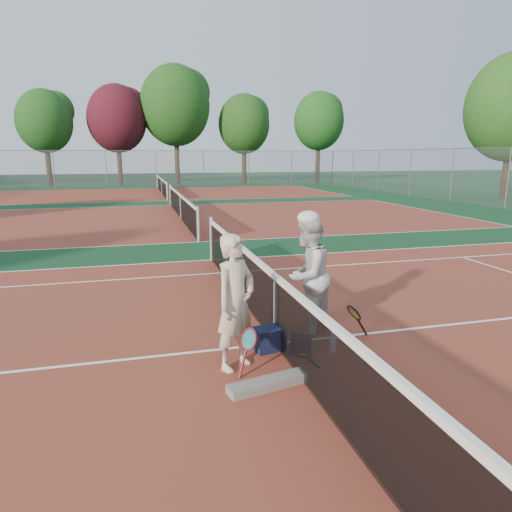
{
  "coord_description": "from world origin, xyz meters",
  "views": [
    {
      "loc": [
        -1.8,
        -5.78,
        2.62
      ],
      "look_at": [
        0.0,
        1.07,
        1.05
      ],
      "focal_mm": 32.0,
      "sensor_mm": 36.0,
      "label": 1
    }
  ],
  "objects_px": {
    "racket_spare": "(303,353)",
    "racket_red": "(249,351)",
    "net_main": "(275,310)",
    "water_bottle": "(333,342)",
    "player_b": "(307,276)",
    "sports_bag_purple": "(301,344)",
    "racket_black_held": "(353,322)",
    "sports_bag_navy": "(269,339)",
    "player_a": "(235,302)"
  },
  "relations": [
    {
      "from": "racket_spare",
      "to": "racket_red",
      "type": "bearing_deg",
      "value": 107.33
    },
    {
      "from": "net_main",
      "to": "water_bottle",
      "type": "relative_size",
      "value": 36.6
    },
    {
      "from": "water_bottle",
      "to": "racket_spare",
      "type": "bearing_deg",
      "value": 173.17
    },
    {
      "from": "player_b",
      "to": "sports_bag_purple",
      "type": "xyz_separation_m",
      "value": [
        -0.31,
        -0.63,
        -0.78
      ]
    },
    {
      "from": "racket_black_held",
      "to": "sports_bag_purple",
      "type": "xyz_separation_m",
      "value": [
        -0.89,
        -0.24,
        -0.14
      ]
    },
    {
      "from": "sports_bag_navy",
      "to": "water_bottle",
      "type": "bearing_deg",
      "value": -19.5
    },
    {
      "from": "net_main",
      "to": "player_b",
      "type": "height_order",
      "value": "player_b"
    },
    {
      "from": "racket_spare",
      "to": "sports_bag_purple",
      "type": "height_order",
      "value": "sports_bag_purple"
    },
    {
      "from": "racket_red",
      "to": "sports_bag_purple",
      "type": "xyz_separation_m",
      "value": [
        0.84,
        0.41,
        -0.17
      ]
    },
    {
      "from": "sports_bag_purple",
      "to": "water_bottle",
      "type": "distance_m",
      "value": 0.43
    },
    {
      "from": "net_main",
      "to": "sports_bag_purple",
      "type": "xyz_separation_m",
      "value": [
        0.26,
        -0.35,
        -0.4
      ]
    },
    {
      "from": "sports_bag_purple",
      "to": "water_bottle",
      "type": "height_order",
      "value": "water_bottle"
    },
    {
      "from": "racket_red",
      "to": "racket_black_held",
      "type": "relative_size",
      "value": 1.11
    },
    {
      "from": "player_b",
      "to": "water_bottle",
      "type": "xyz_separation_m",
      "value": [
        0.11,
        -0.75,
        -0.74
      ]
    },
    {
      "from": "player_b",
      "to": "sports_bag_purple",
      "type": "distance_m",
      "value": 1.05
    },
    {
      "from": "net_main",
      "to": "player_b",
      "type": "xyz_separation_m",
      "value": [
        0.57,
        0.28,
        0.38
      ]
    },
    {
      "from": "racket_spare",
      "to": "racket_black_held",
      "type": "bearing_deg",
      "value": -76.21
    },
    {
      "from": "net_main",
      "to": "sports_bag_navy",
      "type": "relative_size",
      "value": 26.81
    },
    {
      "from": "sports_bag_navy",
      "to": "sports_bag_purple",
      "type": "height_order",
      "value": "sports_bag_navy"
    },
    {
      "from": "racket_black_held",
      "to": "sports_bag_purple",
      "type": "height_order",
      "value": "racket_black_held"
    },
    {
      "from": "racket_red",
      "to": "sports_bag_purple",
      "type": "relative_size",
      "value": 2.05
    },
    {
      "from": "player_b",
      "to": "sports_bag_navy",
      "type": "height_order",
      "value": "player_b"
    },
    {
      "from": "net_main",
      "to": "racket_black_held",
      "type": "relative_size",
      "value": 21.44
    },
    {
      "from": "racket_red",
      "to": "sports_bag_purple",
      "type": "height_order",
      "value": "racket_red"
    },
    {
      "from": "player_a",
      "to": "player_b",
      "type": "relative_size",
      "value": 0.95
    },
    {
      "from": "racket_red",
      "to": "net_main",
      "type": "bearing_deg",
      "value": 15.15
    },
    {
      "from": "racket_spare",
      "to": "sports_bag_navy",
      "type": "bearing_deg",
      "value": 53.91
    },
    {
      "from": "sports_bag_purple",
      "to": "racket_black_held",
      "type": "bearing_deg",
      "value": 15.26
    },
    {
      "from": "racket_black_held",
      "to": "sports_bag_navy",
      "type": "relative_size",
      "value": 1.25
    },
    {
      "from": "racket_black_held",
      "to": "water_bottle",
      "type": "relative_size",
      "value": 1.71
    },
    {
      "from": "net_main",
      "to": "racket_spare",
      "type": "xyz_separation_m",
      "value": [
        0.26,
        -0.42,
        -0.49
      ]
    },
    {
      "from": "player_a",
      "to": "water_bottle",
      "type": "height_order",
      "value": "player_a"
    },
    {
      "from": "player_b",
      "to": "sports_bag_navy",
      "type": "distance_m",
      "value": 1.12
    },
    {
      "from": "racket_spare",
      "to": "sports_bag_purple",
      "type": "bearing_deg",
      "value": -5.06
    },
    {
      "from": "sports_bag_purple",
      "to": "water_bottle",
      "type": "relative_size",
      "value": 0.92
    },
    {
      "from": "player_b",
      "to": "player_a",
      "type": "bearing_deg",
      "value": -6.65
    },
    {
      "from": "player_b",
      "to": "water_bottle",
      "type": "relative_size",
      "value": 5.95
    },
    {
      "from": "net_main",
      "to": "player_b",
      "type": "bearing_deg",
      "value": 26.43
    },
    {
      "from": "sports_bag_purple",
      "to": "net_main",
      "type": "bearing_deg",
      "value": 126.56
    },
    {
      "from": "sports_bag_navy",
      "to": "sports_bag_purple",
      "type": "relative_size",
      "value": 1.48
    },
    {
      "from": "net_main",
      "to": "player_a",
      "type": "xyz_separation_m",
      "value": [
        -0.69,
        -0.55,
        0.34
      ]
    },
    {
      "from": "net_main",
      "to": "racket_black_held",
      "type": "distance_m",
      "value": 1.19
    },
    {
      "from": "racket_spare",
      "to": "sports_bag_navy",
      "type": "relative_size",
      "value": 1.47
    },
    {
      "from": "racket_red",
      "to": "water_bottle",
      "type": "bearing_deg",
      "value": -24.45
    },
    {
      "from": "player_b",
      "to": "racket_red",
      "type": "bearing_deg",
      "value": 2.39
    },
    {
      "from": "racket_spare",
      "to": "sports_bag_navy",
      "type": "height_order",
      "value": "sports_bag_navy"
    },
    {
      "from": "sports_bag_navy",
      "to": "sports_bag_purple",
      "type": "bearing_deg",
      "value": -23.5
    },
    {
      "from": "player_b",
      "to": "sports_bag_navy",
      "type": "bearing_deg",
      "value": -7.37
    },
    {
      "from": "sports_bag_navy",
      "to": "sports_bag_purple",
      "type": "distance_m",
      "value": 0.44
    },
    {
      "from": "player_a",
      "to": "racket_black_held",
      "type": "distance_m",
      "value": 1.98
    }
  ]
}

